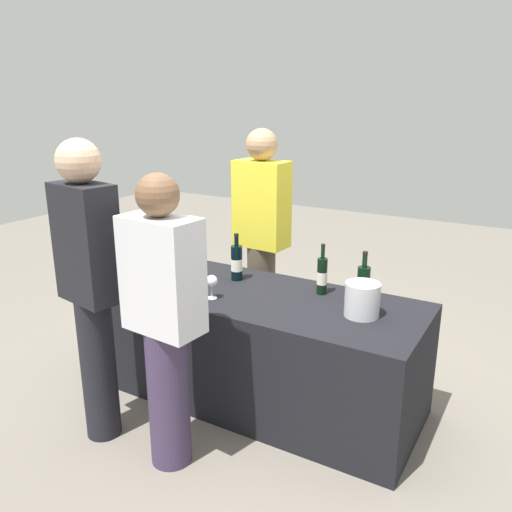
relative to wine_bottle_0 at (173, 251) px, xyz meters
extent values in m
plane|color=slate|center=(0.82, -0.18, -0.86)|extent=(12.00, 12.00, 0.00)
cube|color=black|center=(0.82, -0.18, -0.49)|extent=(2.14, 0.83, 0.75)
cylinder|color=black|center=(0.00, 0.00, 0.00)|extent=(0.08, 0.08, 0.21)
cylinder|color=black|center=(0.00, 0.00, 0.14)|extent=(0.03, 0.03, 0.08)
cylinder|color=black|center=(0.00, 0.00, 0.19)|extent=(0.03, 0.03, 0.02)
cylinder|color=silver|center=(0.00, 0.00, -0.01)|extent=(0.08, 0.08, 0.07)
cylinder|color=black|center=(0.57, -0.02, 0.01)|extent=(0.08, 0.08, 0.24)
cylinder|color=black|center=(0.57, -0.02, 0.16)|extent=(0.03, 0.03, 0.07)
cylinder|color=black|center=(0.57, -0.02, 0.21)|extent=(0.03, 0.03, 0.02)
cylinder|color=silver|center=(0.57, -0.02, 0.00)|extent=(0.08, 0.08, 0.08)
cylinder|color=black|center=(1.18, 0.03, 0.01)|extent=(0.06, 0.06, 0.23)
cylinder|color=black|center=(1.18, 0.03, 0.16)|extent=(0.02, 0.02, 0.08)
cylinder|color=black|center=(1.18, 0.03, 0.21)|extent=(0.03, 0.03, 0.02)
cylinder|color=silver|center=(1.18, 0.03, -0.01)|extent=(0.07, 0.07, 0.08)
cylinder|color=black|center=(1.45, 0.03, 0.00)|extent=(0.08, 0.08, 0.22)
cylinder|color=black|center=(1.45, 0.03, 0.15)|extent=(0.03, 0.03, 0.08)
cylinder|color=black|center=(1.45, 0.03, 0.20)|extent=(0.03, 0.03, 0.02)
cylinder|color=silver|center=(1.45, 0.03, -0.01)|extent=(0.08, 0.08, 0.08)
cylinder|color=silver|center=(0.05, -0.35, -0.11)|extent=(0.06, 0.06, 0.00)
cylinder|color=silver|center=(0.05, -0.35, -0.07)|extent=(0.01, 0.01, 0.08)
sphere|color=silver|center=(0.05, -0.35, 0.00)|extent=(0.06, 0.06, 0.06)
cylinder|color=silver|center=(0.40, -0.30, -0.11)|extent=(0.06, 0.06, 0.00)
cylinder|color=silver|center=(0.40, -0.30, -0.08)|extent=(0.01, 0.01, 0.06)
sphere|color=silver|center=(0.40, -0.30, -0.01)|extent=(0.07, 0.07, 0.07)
cylinder|color=silver|center=(0.62, -0.39, -0.11)|extent=(0.06, 0.06, 0.00)
cylinder|color=silver|center=(0.62, -0.39, -0.07)|extent=(0.01, 0.01, 0.08)
sphere|color=silver|center=(0.62, -0.39, 0.00)|extent=(0.08, 0.08, 0.08)
sphere|color=#590C19|center=(0.62, -0.39, -0.01)|extent=(0.04, 0.04, 0.04)
cylinder|color=silver|center=(1.52, -0.18, -0.01)|extent=(0.20, 0.20, 0.20)
cylinder|color=brown|center=(0.49, 0.47, -0.43)|extent=(0.22, 0.22, 0.86)
cube|color=yellow|center=(0.49, 0.47, 0.32)|extent=(0.41, 0.24, 0.64)
sphere|color=tan|center=(0.49, 0.47, 0.76)|extent=(0.23, 0.23, 0.23)
cylinder|color=black|center=(0.22, -0.99, -0.43)|extent=(0.20, 0.20, 0.87)
cube|color=black|center=(0.22, -0.99, 0.33)|extent=(0.40, 0.26, 0.65)
sphere|color=#D8AD8C|center=(0.22, -0.99, 0.78)|extent=(0.24, 0.24, 0.24)
cylinder|color=#3F3351|center=(0.73, -0.97, -0.46)|extent=(0.22, 0.22, 0.80)
cube|color=silver|center=(0.73, -0.97, 0.24)|extent=(0.43, 0.26, 0.60)
sphere|color=brown|center=(0.73, -0.97, 0.64)|extent=(0.22, 0.22, 0.22)
camera|label=1|loc=(2.40, -2.88, 1.10)|focal=36.80mm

